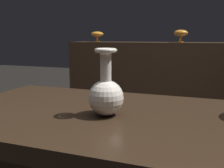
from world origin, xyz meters
TOP-DOWN VIEW (x-y plane):
  - back_display_shelf at (0.00, 2.20)m, footprint 2.60×0.40m
  - vase_centerpiece at (-0.03, -0.03)m, footprint 0.11×0.11m
  - shelf_vase_far_left at (-1.04, 2.27)m, footprint 0.16×0.16m
  - shelf_vase_center at (0.00, 2.13)m, footprint 0.15×0.15m

SIDE VIEW (x-z plane):
  - back_display_shelf at x=0.00m, z-range 0.00..0.99m
  - vase_centerpiece at x=-0.03m, z-range 0.76..0.98m
  - shelf_vase_far_left at x=-1.04m, z-range 1.02..1.15m
  - shelf_vase_center at x=0.00m, z-range 1.02..1.16m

